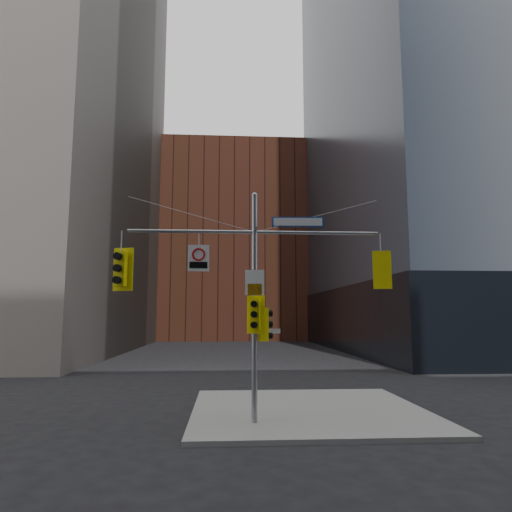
{
  "coord_description": "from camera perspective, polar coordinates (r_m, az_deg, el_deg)",
  "views": [
    {
      "loc": [
        -0.86,
        -12.29,
        3.36
      ],
      "look_at": [
        0.05,
        2.0,
        5.23
      ],
      "focal_mm": 32.0,
      "sensor_mm": 36.0,
      "label": 1
    }
  ],
  "objects": [
    {
      "name": "street_blade_ns",
      "position": [
        14.78,
        -0.3,
        -9.96
      ],
      "size": [
        0.04,
        0.81,
        0.16
      ],
      "rotation": [
        0.0,
        0.0,
        -0.01
      ],
      "color": "#145926",
      "rests_on": "ground"
    },
    {
      "name": "traffic_light_west_arm",
      "position": [
        14.75,
        -16.57,
        -1.53
      ],
      "size": [
        0.64,
        0.59,
        1.36
      ],
      "rotation": [
        0.0,
        0.0,
        -0.24
      ],
      "color": "yellow",
      "rests_on": "ground"
    },
    {
      "name": "regulatory_sign_arm",
      "position": [
        14.41,
        -7.19,
        -0.14
      ],
      "size": [
        0.67,
        0.08,
        0.83
      ],
      "rotation": [
        0.0,
        0.0,
        0.02
      ],
      "color": "silver",
      "rests_on": "ground"
    },
    {
      "name": "traffic_light_pole_front",
      "position": [
        14.05,
        -0.12,
        -7.31
      ],
      "size": [
        0.55,
        0.5,
        1.16
      ],
      "rotation": [
        0.0,
        0.0,
        -0.23
      ],
      "color": "yellow",
      "rests_on": "ground"
    },
    {
      "name": "street_sign_blade",
      "position": [
        14.77,
        5.24,
        4.26
      ],
      "size": [
        1.67,
        0.13,
        0.33
      ],
      "rotation": [
        0.0,
        0.0,
        -0.05
      ],
      "color": "navy",
      "rests_on": "ground"
    },
    {
      "name": "traffic_light_pole_side",
      "position": [
        14.36,
        1.1,
        -8.54
      ],
      "size": [
        0.45,
        0.38,
        1.03
      ],
      "rotation": [
        0.0,
        0.0,
        1.81
      ],
      "color": "yellow",
      "rests_on": "ground"
    },
    {
      "name": "ground",
      "position": [
        12.77,
        0.38,
        -22.7
      ],
      "size": [
        160.0,
        160.0,
        0.0
      ],
      "primitive_type": "plane",
      "color": "black",
      "rests_on": "ground"
    },
    {
      "name": "street_blade_ew",
      "position": [
        14.36,
        1.62,
        -9.38
      ],
      "size": [
        0.73,
        0.13,
        0.15
      ],
      "rotation": [
        0.0,
        0.0,
        0.13
      ],
      "color": "silver",
      "rests_on": "ground"
    },
    {
      "name": "brick_midrise",
      "position": [
        71.1,
        -2.88,
        1.17
      ],
      "size": [
        26.0,
        20.0,
        28.0
      ],
      "primitive_type": "cube",
      "color": "brown",
      "rests_on": "ground"
    },
    {
      "name": "sidewalk_corner",
      "position": [
        16.87,
        6.55,
        -18.63
      ],
      "size": [
        8.0,
        8.0,
        0.15
      ],
      "primitive_type": "cube",
      "color": "gray",
      "rests_on": "ground"
    },
    {
      "name": "regulatory_sign_pole",
      "position": [
        14.23,
        -0.16,
        -3.4
      ],
      "size": [
        0.6,
        0.09,
        0.78
      ],
      "rotation": [
        0.0,
        0.0,
        -0.09
      ],
      "color": "silver",
      "rests_on": "ground"
    },
    {
      "name": "signal_assembly",
      "position": [
        14.35,
        -0.19,
        -3.23
      ],
      "size": [
        8.0,
        0.8,
        7.3
      ],
      "color": "gray",
      "rests_on": "ground"
    },
    {
      "name": "traffic_light_east_arm",
      "position": [
        15.19,
        15.4,
        -1.74
      ],
      "size": [
        0.58,
        0.51,
        1.21
      ],
      "rotation": [
        0.0,
        0.0,
        2.98
      ],
      "color": "yellow",
      "rests_on": "ground"
    }
  ]
}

